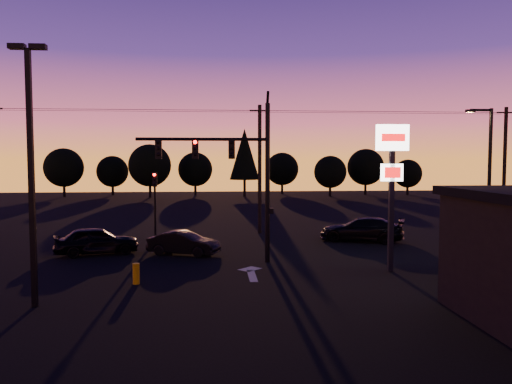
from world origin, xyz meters
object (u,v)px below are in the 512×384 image
Objects in this scene: car_mid at (184,243)px; car_right at (362,229)px; parking_lot_light at (31,157)px; traffic_signal_mast at (236,165)px; streetlight at (488,174)px; pylon_sign at (392,166)px; car_left at (97,240)px; secondary_signal at (155,196)px; bollard at (136,274)px.

car_mid is 11.61m from car_right.
traffic_signal_mast is at bearing 43.37° from parking_lot_light.
streetlight is 17.21m from car_mid.
car_mid is (4.63, 9.28, -4.63)m from parking_lot_light.
car_mid is at bearing 154.15° from pylon_sign.
car_left is (-0.13, 9.82, -4.51)m from parking_lot_light.
secondary_signal is 0.54× the size of streetlight.
pylon_sign is at bearing -149.92° from streetlight.
secondary_signal reaches higher than car_right.
bollard is at bearing -87.20° from secondary_signal.
parking_lot_light is at bearing -99.79° from secondary_signal.
traffic_signal_mast is at bearing -173.86° from streetlight.
car_left is 16.08m from car_right.
parking_lot_light is 1.34× the size of pylon_sign.
parking_lot_light is 6.45m from bollard.
car_mid is (-2.77, 2.28, -4.30)m from traffic_signal_mast.
traffic_signal_mast is 9.19m from secondary_signal.
car_left is at bearing 104.47° from car_mid.
pylon_sign is 1.30× the size of car_right.
streetlight is (14.01, 1.51, -0.52)m from traffic_signal_mast.
secondary_signal is 0.48× the size of parking_lot_light.
traffic_signal_mast is at bearing -108.55° from car_mid.
streetlight is 8.12m from car_right.
streetlight reaches higher than pylon_sign.
secondary_signal is at bearing 162.44° from streetlight.
bollard is at bearing -170.68° from car_left.
secondary_signal is 0.97× the size of car_left.
secondary_signal is 5.75m from car_left.
parking_lot_light is 1.75× the size of car_right.
bollard is (-11.44, -1.53, -4.48)m from pylon_sign.
car_right is (1.15, 8.41, -4.16)m from pylon_sign.
pylon_sign is 11.77m from car_mid.
secondary_signal is 6.05m from car_mid.
car_left is (-3.19, 6.85, 0.33)m from bollard.
traffic_signal_mast is at bearing -56.81° from secondary_signal.
secondary_signal is at bearing 80.21° from parking_lot_light.
traffic_signal_mast reaches higher than pylon_sign.
car_left is 1.15× the size of car_mid.
pylon_sign is 0.85× the size of streetlight.
car_left is at bearing 160.00° from pylon_sign.
car_mid is (1.57, 6.31, 0.20)m from bollard.
traffic_signal_mast is at bearing -126.23° from car_left.
traffic_signal_mast is 14.10m from streetlight.
streetlight is at bearing -109.15° from car_left.
secondary_signal is 0.83× the size of car_right.
car_right is at bearing -6.82° from secondary_signal.
bollard is at bearing -163.23° from streetlight.
pylon_sign is at bearing -94.86° from car_mid.
pylon_sign is (7.10, -2.49, -0.02)m from traffic_signal_mast.
secondary_signal is at bearing 43.27° from car_mid.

